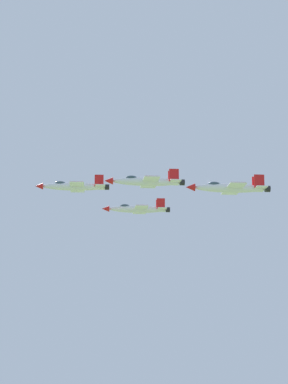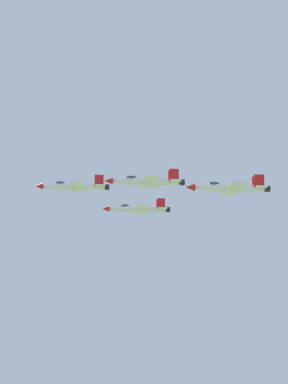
# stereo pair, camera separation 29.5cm
# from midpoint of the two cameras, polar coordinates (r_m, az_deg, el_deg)

# --- Properties ---
(jet_lead) EXTENTS (16.49, 10.51, 3.51)m
(jet_lead) POSITION_cam_midpoint_polar(r_m,az_deg,el_deg) (182.35, -5.01, 0.40)
(jet_lead) COLOR white
(jet_left_wingman) EXTENTS (16.90, 10.69, 3.58)m
(jet_left_wingman) POSITION_cam_midpoint_polar(r_m,az_deg,el_deg) (169.84, 0.11, 0.76)
(jet_left_wingman) COLOR white
(jet_right_wingman) EXTENTS (16.34, 10.38, 3.47)m
(jet_right_wingman) POSITION_cam_midpoint_polar(r_m,az_deg,el_deg) (195.00, -0.51, -1.20)
(jet_right_wingman) COLOR white
(jet_left_outer) EXTENTS (16.57, 10.49, 3.51)m
(jet_left_outer) POSITION_cam_midpoint_polar(r_m,az_deg,el_deg) (158.32, 6.02, 0.30)
(jet_left_outer) COLOR white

